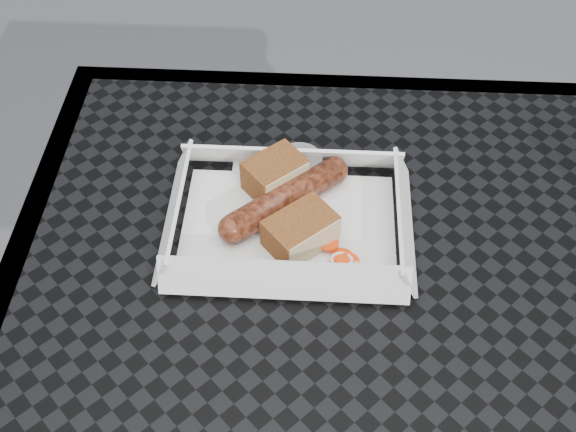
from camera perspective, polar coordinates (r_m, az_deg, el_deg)
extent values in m
cube|color=black|center=(0.68, 9.15, -10.99)|extent=(0.80, 0.80, 0.01)
cube|color=black|center=(0.94, 7.89, 9.67)|extent=(0.80, 0.03, 0.03)
cylinder|color=black|center=(1.21, -10.74, -4.49)|extent=(0.03, 0.03, 0.73)
cube|color=white|center=(0.75, 0.04, -0.82)|extent=(0.22, 0.15, 0.00)
cylinder|color=maroon|center=(0.75, -0.23, 1.37)|extent=(0.12, 0.11, 0.03)
sphere|color=maroon|center=(0.78, 3.66, 3.59)|extent=(0.03, 0.03, 0.03)
sphere|color=maroon|center=(0.73, -4.40, -1.03)|extent=(0.03, 0.03, 0.03)
cube|color=brown|center=(0.77, -1.04, 3.31)|extent=(0.07, 0.07, 0.04)
cube|color=brown|center=(0.72, 0.98, -1.18)|extent=(0.08, 0.08, 0.03)
cylinder|color=#FF400B|center=(0.72, 3.73, -3.07)|extent=(0.02, 0.02, 0.00)
torus|color=white|center=(0.72, 4.37, -3.45)|extent=(0.02, 0.02, 0.00)
cube|color=#B2D17F|center=(0.73, 4.60, -2.97)|extent=(0.02, 0.02, 0.00)
cube|color=white|center=(0.78, -0.26, 1.90)|extent=(0.12, 0.12, 0.00)
cylinder|color=maroon|center=(0.77, 0.61, 2.58)|extent=(0.05, 0.05, 0.03)
cylinder|color=silver|center=(0.79, 0.89, 3.82)|extent=(0.05, 0.05, 0.03)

